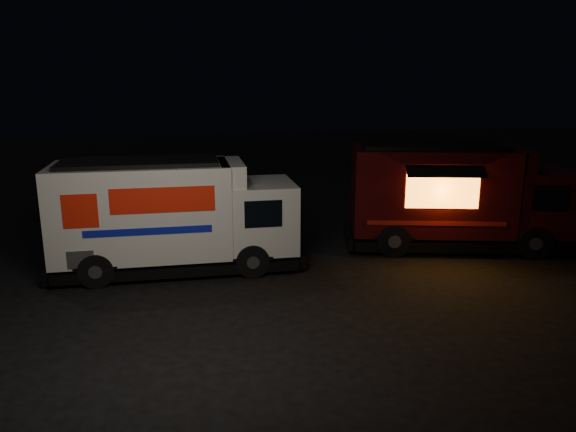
# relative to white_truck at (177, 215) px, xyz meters

# --- Properties ---
(ground) EXTENTS (80.00, 80.00, 0.00)m
(ground) POSITION_rel_white_truck_xyz_m (1.88, -2.41, -1.60)
(ground) COLOR black
(ground) RESTS_ON ground
(white_truck) EXTENTS (7.12, 2.52, 3.21)m
(white_truck) POSITION_rel_white_truck_xyz_m (0.00, 0.00, 0.00)
(white_truck) COLOR silver
(white_truck) RESTS_ON ground
(red_truck) EXTENTS (7.69, 4.39, 3.37)m
(red_truck) POSITION_rel_white_truck_xyz_m (8.95, 0.43, 0.08)
(red_truck) COLOR #35090E
(red_truck) RESTS_ON ground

